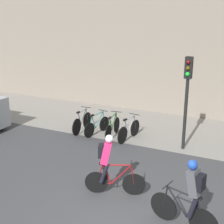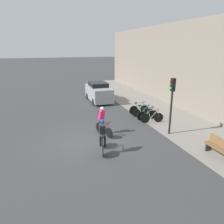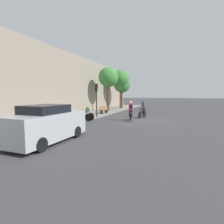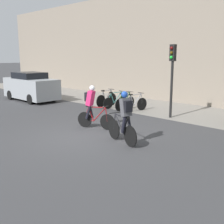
{
  "view_description": "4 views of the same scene",
  "coord_description": "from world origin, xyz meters",
  "px_view_note": "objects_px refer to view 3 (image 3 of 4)",
  "views": [
    {
      "loc": [
        2.57,
        -5.94,
        4.79
      ],
      "look_at": [
        -1.78,
        3.26,
        1.64
      ],
      "focal_mm": 50.0,
      "sensor_mm": 36.0,
      "label": 1
    },
    {
      "loc": [
        11.23,
        -2.32,
        5.2
      ],
      "look_at": [
        -1.27,
        1.78,
        1.23
      ],
      "focal_mm": 35.0,
      "sensor_mm": 36.0,
      "label": 2
    },
    {
      "loc": [
        -15.87,
        -3.1,
        2.36
      ],
      "look_at": [
        -1.29,
        2.6,
        0.77
      ],
      "focal_mm": 28.0,
      "sensor_mm": 36.0,
      "label": 3
    },
    {
      "loc": [
        7.64,
        -6.4,
        2.94
      ],
      "look_at": [
        0.22,
        1.12,
        0.8
      ],
      "focal_mm": 45.0,
      "sensor_mm": 36.0,
      "label": 4
    }
  ],
  "objects_px": {
    "cyclist_pink": "(131,110)",
    "parked_bike_3": "(87,116)",
    "parked_bike_1": "(78,118)",
    "parked_car": "(47,124)",
    "bench": "(103,110)",
    "parked_bike_0": "(73,118)",
    "parked_bike_2": "(83,117)",
    "cyclist_grey": "(143,108)",
    "traffic_light_pole": "(97,94)",
    "potted_plant": "(88,109)"
  },
  "relations": [
    {
      "from": "parked_car",
      "to": "cyclist_grey",
      "type": "bearing_deg",
      "value": -13.73
    },
    {
      "from": "parked_bike_1",
      "to": "parked_bike_2",
      "type": "height_order",
      "value": "parked_bike_2"
    },
    {
      "from": "parked_bike_0",
      "to": "parked_car",
      "type": "xyz_separation_m",
      "value": [
        -5.14,
        -1.96,
        0.48
      ]
    },
    {
      "from": "parked_bike_0",
      "to": "traffic_light_pole",
      "type": "height_order",
      "value": "traffic_light_pole"
    },
    {
      "from": "parked_bike_0",
      "to": "parked_bike_1",
      "type": "relative_size",
      "value": 1.05
    },
    {
      "from": "cyclist_pink",
      "to": "parked_bike_2",
      "type": "distance_m",
      "value": 4.33
    },
    {
      "from": "parked_bike_2",
      "to": "bench",
      "type": "distance_m",
      "value": 6.28
    },
    {
      "from": "parked_bike_0",
      "to": "parked_bike_2",
      "type": "height_order",
      "value": "parked_bike_0"
    },
    {
      "from": "cyclist_pink",
      "to": "parked_bike_3",
      "type": "xyz_separation_m",
      "value": [
        -1.0,
        3.93,
        -0.54
      ]
    },
    {
      "from": "cyclist_pink",
      "to": "potted_plant",
      "type": "height_order",
      "value": "cyclist_pink"
    },
    {
      "from": "parked_bike_0",
      "to": "potted_plant",
      "type": "height_order",
      "value": "parked_bike_0"
    },
    {
      "from": "cyclist_pink",
      "to": "parked_car",
      "type": "distance_m",
      "value": 8.55
    },
    {
      "from": "parked_bike_0",
      "to": "parked_car",
      "type": "height_order",
      "value": "parked_car"
    },
    {
      "from": "parked_bike_1",
      "to": "parked_car",
      "type": "xyz_separation_m",
      "value": [
        -5.87,
        -1.96,
        0.51
      ]
    },
    {
      "from": "parked_bike_2",
      "to": "parked_car",
      "type": "distance_m",
      "value": 6.9
    },
    {
      "from": "parked_bike_0",
      "to": "bench",
      "type": "bearing_deg",
      "value": 5.64
    },
    {
      "from": "parked_car",
      "to": "potted_plant",
      "type": "height_order",
      "value": "parked_car"
    },
    {
      "from": "parked_bike_1",
      "to": "parked_bike_2",
      "type": "relative_size",
      "value": 0.93
    },
    {
      "from": "parked_car",
      "to": "cyclist_pink",
      "type": "bearing_deg",
      "value": -13.34
    },
    {
      "from": "cyclist_grey",
      "to": "potted_plant",
      "type": "xyz_separation_m",
      "value": [
        2.31,
        7.64,
        -0.51
      ]
    },
    {
      "from": "parked_bike_0",
      "to": "traffic_light_pole",
      "type": "xyz_separation_m",
      "value": [
        4.36,
        0.03,
        1.97
      ]
    },
    {
      "from": "parked_bike_0",
      "to": "bench",
      "type": "relative_size",
      "value": 1.0
    },
    {
      "from": "parked_bike_0",
      "to": "parked_bike_3",
      "type": "relative_size",
      "value": 1.01
    },
    {
      "from": "traffic_light_pole",
      "to": "parked_bike_2",
      "type": "bearing_deg",
      "value": -179.36
    },
    {
      "from": "bench",
      "to": "potted_plant",
      "type": "bearing_deg",
      "value": 85.74
    },
    {
      "from": "bench",
      "to": "cyclist_grey",
      "type": "bearing_deg",
      "value": -111.9
    },
    {
      "from": "parked_bike_3",
      "to": "traffic_light_pole",
      "type": "distance_m",
      "value": 2.95
    },
    {
      "from": "parked_bike_0",
      "to": "parked_bike_1",
      "type": "bearing_deg",
      "value": -0.12
    },
    {
      "from": "parked_bike_1",
      "to": "traffic_light_pole",
      "type": "bearing_deg",
      "value": 0.51
    },
    {
      "from": "bench",
      "to": "parked_bike_0",
      "type": "bearing_deg",
      "value": -174.36
    },
    {
      "from": "parked_bike_2",
      "to": "parked_bike_3",
      "type": "distance_m",
      "value": 0.72
    },
    {
      "from": "bench",
      "to": "potted_plant",
      "type": "height_order",
      "value": "bench"
    },
    {
      "from": "parked_bike_1",
      "to": "bench",
      "type": "distance_m",
      "value": 7.0
    },
    {
      "from": "cyclist_pink",
      "to": "parked_bike_2",
      "type": "bearing_deg",
      "value": 113.73
    },
    {
      "from": "bench",
      "to": "parked_bike_1",
      "type": "bearing_deg",
      "value": -173.77
    },
    {
      "from": "parked_bike_2",
      "to": "cyclist_pink",
      "type": "bearing_deg",
      "value": -66.27
    },
    {
      "from": "cyclist_grey",
      "to": "parked_bike_0",
      "type": "bearing_deg",
      "value": 140.5
    },
    {
      "from": "cyclist_pink",
      "to": "parked_bike_1",
      "type": "relative_size",
      "value": 1.1
    },
    {
      "from": "parked_bike_2",
      "to": "traffic_light_pole",
      "type": "bearing_deg",
      "value": 0.64
    },
    {
      "from": "traffic_light_pole",
      "to": "parked_bike_1",
      "type": "bearing_deg",
      "value": -179.49
    },
    {
      "from": "cyclist_pink",
      "to": "cyclist_grey",
      "type": "xyz_separation_m",
      "value": [
        2.36,
        -0.64,
        -0.0
      ]
    },
    {
      "from": "traffic_light_pole",
      "to": "potted_plant",
      "type": "relative_size",
      "value": 4.41
    },
    {
      "from": "parked_bike_3",
      "to": "parked_bike_0",
      "type": "bearing_deg",
      "value": 179.98
    },
    {
      "from": "cyclist_grey",
      "to": "parked_bike_3",
      "type": "relative_size",
      "value": 1.07
    },
    {
      "from": "cyclist_pink",
      "to": "parked_bike_0",
      "type": "xyz_separation_m",
      "value": [
        -3.18,
        3.93,
        -0.53
      ]
    },
    {
      "from": "bench",
      "to": "potted_plant",
      "type": "xyz_separation_m",
      "value": [
        0.17,
        2.32,
        -0.03
      ]
    },
    {
      "from": "cyclist_pink",
      "to": "parked_bike_1",
      "type": "bearing_deg",
      "value": 121.99
    },
    {
      "from": "parked_car",
      "to": "bench",
      "type": "bearing_deg",
      "value": 11.96
    },
    {
      "from": "parked_bike_1",
      "to": "parked_car",
      "type": "height_order",
      "value": "parked_car"
    },
    {
      "from": "parked_bike_1",
      "to": "parked_bike_3",
      "type": "distance_m",
      "value": 1.45
    }
  ]
}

